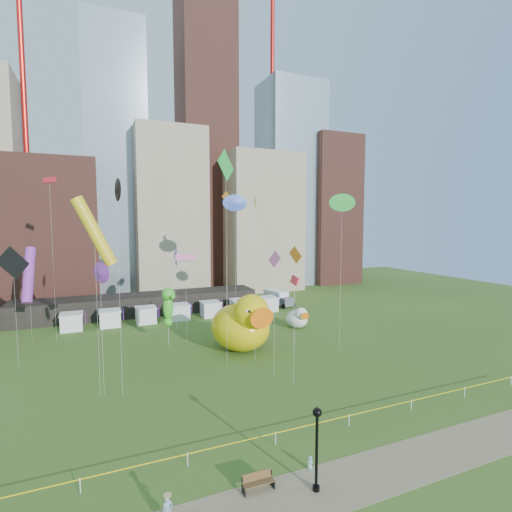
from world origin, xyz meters
name	(u,v)px	position (x,y,z in m)	size (l,w,h in m)	color
ground	(276,444)	(0.00, 0.00, 0.00)	(160.00, 160.00, 0.00)	#37561B
footpath	(315,492)	(0.00, -5.00, 0.01)	(70.00, 4.00, 0.02)	#78674B
skyline	(159,191)	(2.25, 61.06, 21.44)	(101.00, 23.00, 68.00)	brown
crane_left	(27,52)	(-21.11, 64.00, 46.90)	(23.00, 1.00, 76.00)	red
crane_right	(276,89)	(30.89, 64.00, 46.90)	(23.00, 1.00, 76.00)	red
pavilion	(141,304)	(-4.00, 42.00, 1.60)	(38.00, 6.00, 3.20)	black
vendor_tents	(179,312)	(1.02, 36.00, 1.11)	(33.24, 2.80, 2.40)	white
caution_tape	(276,435)	(0.00, 0.00, 0.68)	(50.00, 0.06, 0.90)	white
big_duck	(243,324)	(4.77, 18.57, 3.21)	(7.75, 9.58, 6.98)	yellow
small_duck	(298,318)	(15.49, 24.68, 1.42)	(3.11, 4.09, 3.10)	white
seahorse_green	(168,304)	(-2.84, 23.68, 5.21)	(1.96, 2.24, 7.16)	silver
seahorse_purple	(254,320)	(7.31, 21.19, 2.81)	(1.32, 1.51, 4.12)	silver
park_bench	(258,481)	(-2.85, -3.58, 0.51)	(1.83, 0.63, 0.93)	brown
lamppost	(317,439)	(0.12, -4.93, 3.01)	(0.51, 0.51, 4.92)	black
box_truck	(278,298)	(19.65, 39.48, 1.33)	(3.54, 6.45, 2.60)	white
woman	(168,511)	(-7.95, -4.18, 0.77)	(0.55, 0.36, 1.50)	white
toddler	(310,463)	(0.78, -3.20, 0.43)	(0.29, 0.21, 0.82)	silver
kite_0	(294,281)	(5.63, 7.81, 9.71)	(0.97, 2.32, 10.13)	silver
kite_1	(275,263)	(4.72, 10.05, 11.12)	(0.63, 1.52, 12.33)	silver
kite_2	(13,264)	(-18.26, 22.01, 10.86)	(2.56, 2.30, 12.65)	silver
kite_3	(226,169)	(1.68, 15.11, 20.32)	(2.42, 2.08, 22.26)	silver
kite_4	(255,202)	(4.98, 15.36, 17.07)	(0.77, 1.41, 17.90)	silver
kite_5	(235,203)	(8.27, 30.56, 17.74)	(2.42, 0.62, 18.97)	silver
kite_6	(227,203)	(7.46, 31.89, 17.79)	(1.19, 1.39, 19.54)	silver
kite_7	(100,273)	(-10.44, 12.53, 10.69)	(1.01, 1.72, 11.62)	silver
kite_8	(49,182)	(-15.53, 31.22, 19.82)	(1.73, 1.86, 20.44)	silver
kite_9	(186,258)	(-0.46, 24.43, 10.58)	(2.55, 0.78, 11.03)	silver
kite_10	(116,190)	(-8.97, 11.87, 17.60)	(0.46, 1.93, 18.61)	silver
kite_11	(342,203)	(15.29, 14.38, 17.14)	(1.96, 0.96, 18.18)	silver
kite_12	(94,232)	(-10.76, 12.71, 14.17)	(3.58, 1.28, 17.16)	silver
kite_13	(175,256)	(-0.77, 29.32, 10.41)	(1.03, 3.11, 11.96)	silver
kite_14	(295,257)	(10.91, 17.25, 10.92)	(0.66, 2.00, 12.20)	silver
kite_15	(29,275)	(-18.42, 32.66, 8.39)	(1.63, 4.22, 11.90)	silver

